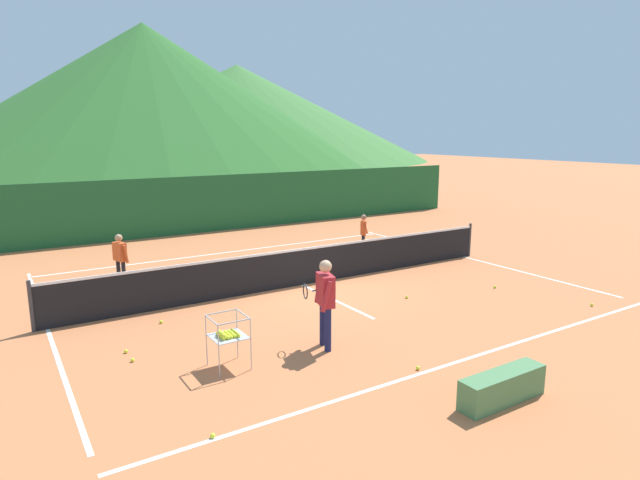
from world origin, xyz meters
The scene contains 23 objects.
ground_plane centered at (0.00, 0.00, 0.00)m, with size 120.00×120.00×0.00m, color #C67042.
line_baseline_near centered at (0.00, -5.48, 0.00)m, with size 11.84×0.08×0.01m, color white.
line_baseline_far centered at (0.00, 4.57, 0.00)m, with size 11.84×0.08×0.01m, color white.
line_sideline_west centered at (-5.92, 0.00, 0.00)m, with size 0.08×10.05×0.01m, color white.
line_sideline_east centered at (5.92, 0.00, 0.00)m, with size 0.08×10.05×0.01m, color white.
line_service_center centered at (0.00, 0.00, 0.00)m, with size 0.08×6.05×0.01m, color white.
tennis_net centered at (0.00, 0.00, 0.50)m, with size 12.40×0.08×1.05m.
instructor centered at (-1.70, -3.74, 0.99)m, with size 0.44×0.82×1.65m.
student_0 centered at (-3.96, 2.38, 0.81)m, with size 0.32×0.56×1.35m.
student_1 centered at (3.54, 2.11, 0.77)m, with size 0.46×0.46×1.28m.
ball_cart centered at (-3.52, -3.58, 0.58)m, with size 0.58×0.58×0.90m.
tennis_ball_0 centered at (-4.85, -2.05, 0.03)m, with size 0.07×0.07×0.07m, color yellow.
tennis_ball_1 centered at (-4.84, -2.49, 0.03)m, with size 0.07×0.07×0.07m, color yellow.
tennis_ball_2 centered at (-3.89, -0.88, 0.03)m, with size 0.07×0.07×0.07m, color yellow.
tennis_ball_3 centered at (1.53, -2.31, 0.03)m, with size 0.07×0.07×0.07m, color yellow.
tennis_ball_4 centered at (-4.52, -5.44, 0.03)m, with size 0.07×0.07×0.07m, color yellow.
tennis_ball_5 centered at (4.71, -4.98, 0.03)m, with size 0.07×0.07×0.07m, color yellow.
tennis_ball_6 centered at (-0.89, -5.35, 0.03)m, with size 0.07×0.07×0.07m, color yellow.
tennis_ball_7 centered at (3.99, -2.85, 0.03)m, with size 0.07×0.07×0.07m, color yellow.
windscreen_fence centered at (0.00, 8.43, 1.11)m, with size 26.05×0.08×2.22m, color #1E5B2D.
courtside_bench centered at (-0.58, -6.79, 0.23)m, with size 1.50×0.36×0.46m, color #4C7F4C.
hill_0 centered at (9.48, 50.54, 7.77)m, with size 49.38×49.38×15.55m, color #2D6628.
hill_1 centered at (24.34, 59.49, 6.49)m, with size 52.93×52.93×12.99m, color #427A38.
Camera 1 is at (-6.65, -11.43, 3.88)m, focal length 29.80 mm.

